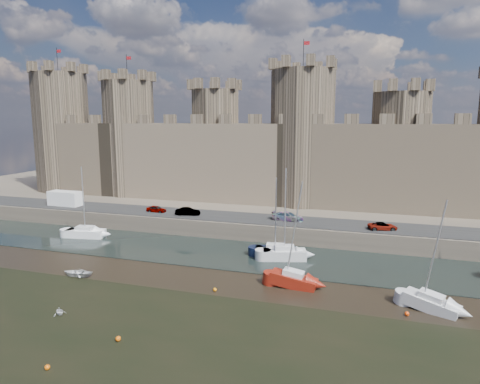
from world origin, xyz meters
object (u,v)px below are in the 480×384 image
(sailboat_2, at_px, (284,253))
(sailboat_4, at_px, (293,279))
(sailboat_5, at_px, (431,302))
(sailboat_0, at_px, (85,232))
(car_2, at_px, (288,216))
(van, at_px, (65,199))
(sailboat_1, at_px, (275,251))
(car_3, at_px, (383,226))
(car_0, at_px, (156,209))
(car_1, at_px, (188,212))

(sailboat_2, bearing_deg, sailboat_4, -88.57)
(sailboat_5, bearing_deg, sailboat_2, 169.74)
(sailboat_0, bearing_deg, car_2, 8.50)
(van, distance_m, sailboat_1, 40.07)
(car_3, xyz_separation_m, sailboat_5, (4.07, -18.82, -2.29))
(sailboat_0, xyz_separation_m, sailboat_5, (45.70, -11.12, -0.07))
(car_0, relative_size, sailboat_0, 0.31)
(car_1, xyz_separation_m, sailboat_0, (-12.92, -7.91, -2.32))
(car_0, relative_size, van, 0.56)
(car_3, bearing_deg, sailboat_4, 135.95)
(car_0, distance_m, sailboat_2, 24.99)
(sailboat_4, xyz_separation_m, sailboat_5, (12.98, -1.76, -0.06))
(car_0, height_order, car_2, car_2)
(car_1, relative_size, car_2, 0.83)
(car_2, xyz_separation_m, sailboat_4, (4.32, -18.52, -2.36))
(sailboat_0, bearing_deg, sailboat_4, -25.35)
(car_0, distance_m, sailboat_5, 43.30)
(car_3, bearing_deg, sailboat_2, 111.21)
(sailboat_1, bearing_deg, car_2, 84.18)
(sailboat_1, relative_size, sailboat_4, 0.90)
(car_1, bearing_deg, sailboat_5, -132.33)
(van, height_order, sailboat_5, sailboat_5)
(sailboat_0, distance_m, sailboat_4, 34.03)
(car_3, distance_m, sailboat_4, 19.38)
(car_0, xyz_separation_m, sailboat_1, (21.53, -8.74, -2.25))
(sailboat_0, relative_size, sailboat_2, 0.92)
(car_1, distance_m, van, 23.24)
(car_0, bearing_deg, sailboat_1, -108.44)
(car_1, bearing_deg, van, 76.38)
(car_2, height_order, van, van)
(car_0, bearing_deg, sailboat_4, -121.32)
(sailboat_2, bearing_deg, car_3, 21.19)
(car_3, distance_m, van, 51.94)
(car_2, height_order, sailboat_5, sailboat_5)
(car_1, relative_size, sailboat_4, 0.34)
(car_2, height_order, sailboat_0, sailboat_0)
(car_2, xyz_separation_m, sailboat_0, (-28.39, -9.16, -2.36))
(car_0, xyz_separation_m, sailboat_0, (-7.16, -8.50, -2.24))
(sailboat_2, xyz_separation_m, sailboat_4, (2.63, -8.15, -0.08))
(car_0, xyz_separation_m, van, (-17.46, -0.01, 0.72))
(car_2, height_order, sailboat_2, sailboat_2)
(sailboat_0, relative_size, sailboat_1, 1.04)
(car_1, bearing_deg, car_3, -102.61)
(car_2, bearing_deg, van, 92.58)
(sailboat_0, distance_m, sailboat_1, 28.69)
(car_2, height_order, sailboat_4, sailboat_4)
(sailboat_2, bearing_deg, van, 149.99)
(sailboat_0, bearing_deg, car_1, 22.11)
(van, bearing_deg, sailboat_2, -12.07)
(van, xyz_separation_m, sailboat_4, (43.01, -17.86, -2.97))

